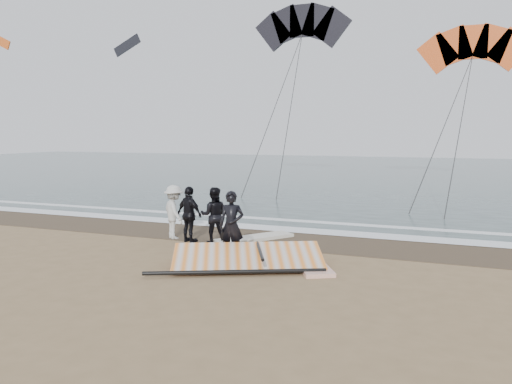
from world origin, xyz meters
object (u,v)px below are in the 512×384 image
man_main (232,225)px  board_white (309,262)px  board_cream (254,238)px  sail_rig (248,258)px

man_main → board_white: (1.98, 0.24, -0.83)m
board_cream → sail_rig: (0.95, -2.87, 0.14)m
man_main → board_white: man_main is taller
man_main → board_cream: bearing=89.6°
board_white → sail_rig: size_ratio=0.64×
man_main → board_white: bearing=-0.9°
board_cream → man_main: bearing=-46.8°
board_white → man_main: bearing=158.9°
sail_rig → man_main: bearing=143.3°
sail_rig → board_cream: bearing=108.3°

